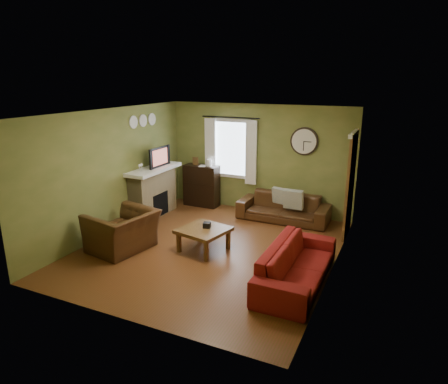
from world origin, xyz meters
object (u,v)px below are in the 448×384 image
at_px(sofa_red, 297,264).
at_px(bookshelf, 202,186).
at_px(armchair, 123,231).
at_px(coffee_table, 204,239).
at_px(sofa_brown, 283,208).

bearing_deg(sofa_red, bookshelf, 48.28).
relative_size(sofa_red, armchair, 1.87).
height_order(sofa_red, coffee_table, sofa_red).
height_order(bookshelf, sofa_red, bookshelf).
distance_m(sofa_red, coffee_table, 1.99).
height_order(sofa_brown, sofa_red, sofa_red).
distance_m(bookshelf, sofa_red, 4.40).
distance_m(sofa_brown, coffee_table, 2.43).
relative_size(bookshelf, sofa_brown, 0.51).
xyz_separation_m(sofa_red, coffee_table, (-1.93, 0.47, -0.10)).
distance_m(sofa_brown, sofa_red, 2.93).
xyz_separation_m(bookshelf, sofa_brown, (2.23, -0.19, -0.22)).
xyz_separation_m(armchair, coffee_table, (1.42, 0.62, -0.16)).
bearing_deg(sofa_brown, armchair, -128.68).
bearing_deg(bookshelf, sofa_brown, -4.93).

